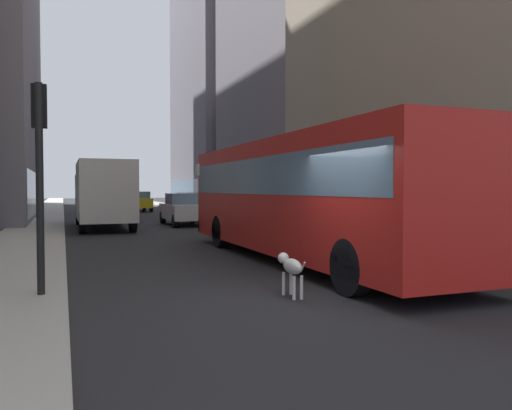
{
  "coord_description": "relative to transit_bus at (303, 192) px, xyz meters",
  "views": [
    {
      "loc": [
        -4.56,
        -7.5,
        1.86
      ],
      "look_at": [
        0.48,
        5.61,
        1.4
      ],
      "focal_mm": 35.36,
      "sensor_mm": 36.0,
      "label": 1
    }
  ],
  "objects": [
    {
      "name": "dalmatian_dog",
      "position": [
        -2.11,
        -3.79,
        -1.26
      ],
      "size": [
        0.22,
        0.96,
        0.72
      ],
      "color": "white",
      "rests_on": "ground"
    },
    {
      "name": "traffic_light_near",
      "position": [
        -6.1,
        -2.76,
        0.66
      ],
      "size": [
        0.24,
        0.41,
        3.4
      ],
      "color": "black",
      "rests_on": "sidewalk_left"
    },
    {
      "name": "transit_bus",
      "position": [
        0.0,
        0.0,
        0.0
      ],
      "size": [
        2.78,
        11.53,
        3.05
      ],
      "color": "red",
      "rests_on": "ground"
    },
    {
      "name": "box_truck",
      "position": [
        -4.0,
        12.79,
        -0.11
      ],
      "size": [
        2.3,
        7.5,
        3.05
      ],
      "color": "#19519E",
      "rests_on": "ground"
    },
    {
      "name": "sidewalk_right",
      "position": [
        4.5,
        30.88,
        -1.7
      ],
      "size": [
        2.4,
        110.0,
        0.15
      ],
      "primitive_type": "cube",
      "color": "#9E9991",
      "rests_on": "ground"
    },
    {
      "name": "building_right_far",
      "position": [
        10.7,
        39.53,
        11.77
      ],
      "size": [
        9.19,
        15.72,
        27.11
      ],
      "color": "slate",
      "rests_on": "ground"
    },
    {
      "name": "car_yellow_taxi",
      "position": [
        0.0,
        30.42,
        -0.95
      ],
      "size": [
        1.8,
        4.49,
        1.62
      ],
      "color": "yellow",
      "rests_on": "ground"
    },
    {
      "name": "pedestrian_in_coat",
      "position": [
        4.37,
        1.87,
        -0.77
      ],
      "size": [
        0.34,
        0.34,
        1.69
      ],
      "color": "#1E1E2D",
      "rests_on": "sidewalk_right"
    },
    {
      "name": "car_black_suv",
      "position": [
        1.6,
        18.0,
        -0.95
      ],
      "size": [
        1.83,
        4.31,
        1.62
      ],
      "color": "black",
      "rests_on": "ground"
    },
    {
      "name": "pedestrian_with_handbag",
      "position": [
        4.61,
        0.46,
        -0.76
      ],
      "size": [
        0.45,
        0.34,
        1.69
      ],
      "color": "#1E1E2D",
      "rests_on": "sidewalk_right"
    },
    {
      "name": "ground_plane",
      "position": [
        -1.2,
        30.88,
        -1.78
      ],
      "size": [
        120.0,
        120.0,
        0.0
      ],
      "primitive_type": "plane",
      "color": "#232326"
    },
    {
      "name": "sidewalk_left",
      "position": [
        -6.9,
        30.88,
        -1.7
      ],
      "size": [
        2.4,
        110.0,
        0.15
      ],
      "primitive_type": "cube",
      "color": "#ADA89E",
      "rests_on": "ground"
    },
    {
      "name": "car_silver_sedan",
      "position": [
        -2.4,
        33.08,
        -0.95
      ],
      "size": [
        1.76,
        4.54,
        1.62
      ],
      "color": "#B7BABF",
      "rests_on": "ground"
    },
    {
      "name": "car_white_van",
      "position": [
        0.0,
        13.48,
        -0.96
      ],
      "size": [
        1.83,
        3.99,
        1.62
      ],
      "color": "silver",
      "rests_on": "ground"
    },
    {
      "name": "car_red_coupe",
      "position": [
        -2.4,
        24.4,
        -0.95
      ],
      "size": [
        1.83,
        4.28,
        1.62
      ],
      "color": "red",
      "rests_on": "ground"
    }
  ]
}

